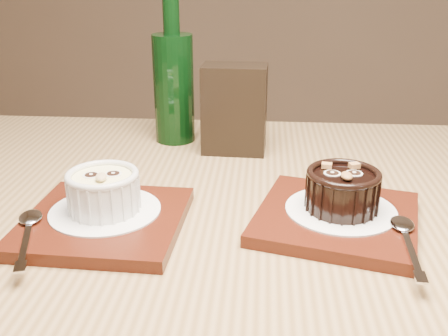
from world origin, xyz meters
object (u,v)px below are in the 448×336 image
object	(u,v)px
ramekin_white	(103,189)
condiment_stand	(234,109)
tray_right	(336,218)
green_bottle	(174,84)
ramekin_dark	(343,188)
table	(241,279)
tray_left	(104,221)

from	to	relation	value
ramekin_white	condiment_stand	distance (m)	0.29
tray_right	green_bottle	distance (m)	0.39
ramekin_dark	tray_right	bearing A→B (deg)	-135.99
ramekin_dark	ramekin_white	bearing A→B (deg)	-179.69
table	ramekin_dark	bearing A→B (deg)	2.75
table	tray_right	size ratio (longest dim) A/B	7.09
tray_left	condiment_stand	xyz separation A→B (m)	(0.11, 0.28, 0.06)
ramekin_white	condiment_stand	bearing A→B (deg)	48.80
tray_right	condiment_stand	world-z (taller)	condiment_stand
table	tray_left	size ratio (longest dim) A/B	7.09
condiment_stand	green_bottle	world-z (taller)	green_bottle
table	condiment_stand	size ratio (longest dim) A/B	9.12
table	tray_left	distance (m)	0.19
tray_left	ramekin_dark	xyz separation A→B (m)	(0.27, 0.06, 0.04)
condiment_stand	tray_right	bearing A→B (deg)	-54.96
condiment_stand	table	bearing A→B (deg)	-78.23
table	ramekin_white	bearing A→B (deg)	-163.54
tray_left	green_bottle	size ratio (longest dim) A/B	0.72
tray_left	ramekin_dark	world-z (taller)	ramekin_dark
tray_left	ramekin_white	bearing A→B (deg)	102.85
table	tray_left	xyz separation A→B (m)	(-0.15, -0.06, 0.10)
ramekin_dark	table	bearing A→B (deg)	172.33
tray_right	tray_left	bearing A→B (deg)	-167.95
condiment_stand	ramekin_dark	bearing A→B (deg)	-53.39
condiment_stand	green_bottle	xyz separation A→B (m)	(-0.11, 0.04, 0.03)
tray_right	ramekin_dark	world-z (taller)	ramekin_dark
ramekin_dark	condiment_stand	xyz separation A→B (m)	(-0.16, 0.22, 0.03)
tray_left	condiment_stand	world-z (taller)	condiment_stand
tray_right	condiment_stand	distance (m)	0.28
table	green_bottle	distance (m)	0.36
tray_left	ramekin_white	xyz separation A→B (m)	(-0.00, 0.01, 0.04)
table	ramekin_white	xyz separation A→B (m)	(-0.16, -0.05, 0.13)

